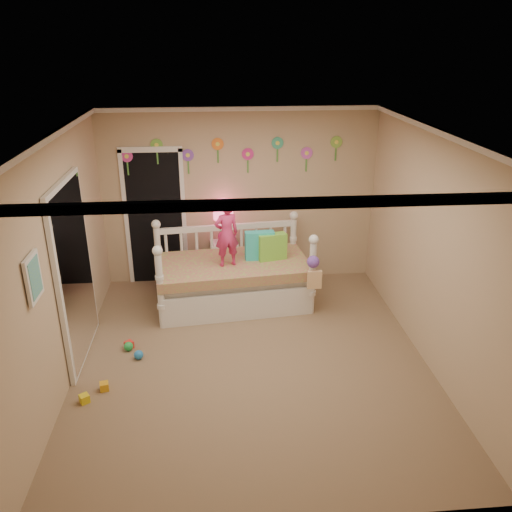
{
  "coord_description": "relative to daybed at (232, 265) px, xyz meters",
  "views": [
    {
      "loc": [
        -0.39,
        -5.13,
        3.47
      ],
      "look_at": [
        0.1,
        0.6,
        1.05
      ],
      "focal_mm": 36.48,
      "sensor_mm": 36.0,
      "label": 1
    }
  ],
  "objects": [
    {
      "name": "hanging_bag",
      "position": [
        1.0,
        -0.61,
        0.12
      ],
      "size": [
        0.2,
        0.16,
        0.36
      ],
      "primitive_type": null,
      "color": "beige",
      "rests_on": "daybed"
    },
    {
      "name": "toy_scatter",
      "position": [
        -1.25,
        -1.46,
        -0.52
      ],
      "size": [
        1.02,
        1.42,
        0.11
      ],
      "primitive_type": null,
      "rotation": [
        0.0,
        0.0,
        0.18
      ],
      "color": "#996666",
      "rests_on": "floor"
    },
    {
      "name": "flower_decals",
      "position": [
        0.07,
        0.81,
        1.37
      ],
      "size": [
        3.4,
        0.02,
        0.5
      ],
      "primitive_type": null,
      "color": "#B2668C",
      "rests_on": "back_wall"
    },
    {
      "name": "table_lamp",
      "position": [
        -0.09,
        0.65,
        0.52
      ],
      "size": [
        0.29,
        0.29,
        0.63
      ],
      "color": "#EE1F8D",
      "rests_on": "nightstand"
    },
    {
      "name": "nightstand",
      "position": [
        -0.09,
        0.65,
        -0.24
      ],
      "size": [
        0.42,
        0.33,
        0.67
      ],
      "primitive_type": "cube",
      "rotation": [
        0.0,
        0.0,
        0.07
      ],
      "color": "white",
      "rests_on": "floor"
    },
    {
      "name": "back_wall",
      "position": [
        0.16,
        0.83,
        0.73
      ],
      "size": [
        4.0,
        0.01,
        2.6
      ],
      "primitive_type": "cube",
      "color": "tan",
      "rests_on": "floor"
    },
    {
      "name": "right_wall",
      "position": [
        2.16,
        -1.42,
        0.73
      ],
      "size": [
        0.01,
        4.5,
        2.6
      ],
      "primitive_type": "cube",
      "color": "tan",
      "rests_on": "floor"
    },
    {
      "name": "pillow_lime",
      "position": [
        0.55,
        0.03,
        0.25
      ],
      "size": [
        0.41,
        0.23,
        0.37
      ],
      "primitive_type": "cube",
      "rotation": [
        0.0,
        0.0,
        0.24
      ],
      "color": "#79CC3E",
      "rests_on": "daybed"
    },
    {
      "name": "daybed",
      "position": [
        0.0,
        0.0,
        0.0
      ],
      "size": [
        2.22,
        1.35,
        1.14
      ],
      "primitive_type": null,
      "rotation": [
        0.0,
        0.0,
        0.11
      ],
      "color": "white",
      "rests_on": "floor"
    },
    {
      "name": "mirror_closet",
      "position": [
        -1.8,
        -1.12,
        0.48
      ],
      "size": [
        0.07,
        1.3,
        2.1
      ],
      "primitive_type": "cube",
      "color": "white",
      "rests_on": "left_wall"
    },
    {
      "name": "child",
      "position": [
        -0.07,
        -0.13,
        0.51
      ],
      "size": [
        0.37,
        0.29,
        0.9
      ],
      "primitive_type": "imported",
      "rotation": [
        0.0,
        0.0,
        3.41
      ],
      "color": "#D83171",
      "rests_on": "daybed"
    },
    {
      "name": "wall_picture",
      "position": [
        -1.81,
        -2.32,
        0.98
      ],
      "size": [
        0.05,
        0.34,
        0.42
      ],
      "primitive_type": "cube",
      "color": "white",
      "rests_on": "left_wall"
    },
    {
      "name": "pillow_turquoise",
      "position": [
        0.38,
        0.05,
        0.26
      ],
      "size": [
        0.4,
        0.16,
        0.4
      ],
      "primitive_type": "cube",
      "rotation": [
        0.0,
        0.0,
        0.05
      ],
      "color": "#29CDD1",
      "rests_on": "daybed"
    },
    {
      "name": "ceiling",
      "position": [
        0.16,
        -1.42,
        2.03
      ],
      "size": [
        4.0,
        4.5,
        0.01
      ],
      "primitive_type": "cube",
      "color": "white",
      "rests_on": "floor"
    },
    {
      "name": "closet_doorway",
      "position": [
        -1.09,
        0.81,
        0.46
      ],
      "size": [
        0.9,
        0.04,
        2.07
      ],
      "primitive_type": "cube",
      "color": "black",
      "rests_on": "back_wall"
    },
    {
      "name": "crown_molding",
      "position": [
        0.16,
        -1.42,
        2.0
      ],
      "size": [
        4.0,
        4.5,
        0.06
      ],
      "primitive_type": null,
      "color": "white",
      "rests_on": "ceiling"
    },
    {
      "name": "floor",
      "position": [
        0.16,
        -1.42,
        -0.57
      ],
      "size": [
        4.0,
        4.5,
        0.01
      ],
      "primitive_type": "cube",
      "color": "#7F684C",
      "rests_on": "ground"
    },
    {
      "name": "left_wall",
      "position": [
        -1.84,
        -1.42,
        0.73
      ],
      "size": [
        0.01,
        4.5,
        2.6
      ],
      "primitive_type": "cube",
      "color": "tan",
      "rests_on": "floor"
    }
  ]
}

